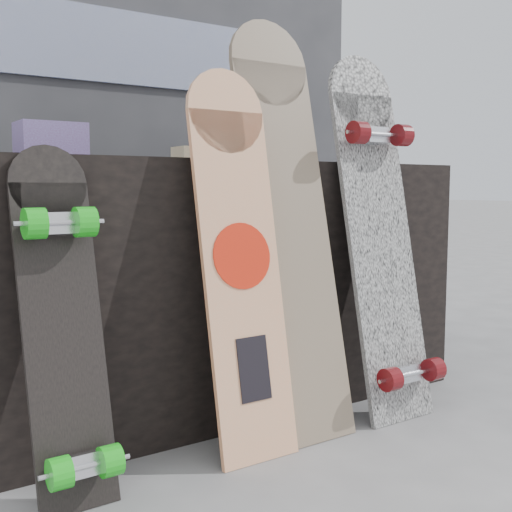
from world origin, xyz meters
TOP-DOWN VIEW (x-y plane):
  - ground at (0.00, 0.00)m, footprint 60.00×60.00m
  - vendor_table at (0.00, 0.50)m, footprint 1.60×0.60m
  - booth at (0.00, 1.35)m, footprint 2.40×0.22m
  - merch_box_purple at (-0.55, 0.49)m, footprint 0.18×0.12m
  - merch_box_small at (0.25, 0.46)m, footprint 0.14×0.14m
  - merch_box_flat at (0.04, 0.65)m, footprint 0.22×0.10m
  - longboard_geisha at (-0.17, 0.10)m, footprint 0.24×0.21m
  - longboard_celtic at (0.03, 0.16)m, footprint 0.27×0.30m
  - longboard_cascadia at (0.36, 0.11)m, footprint 0.26×0.32m
  - skateboard_dark at (-0.66, 0.09)m, footprint 0.18×0.27m

SIDE VIEW (x-z plane):
  - ground at x=0.00m, z-range 0.00..0.00m
  - vendor_table at x=0.00m, z-range 0.00..0.80m
  - skateboard_dark at x=-0.66m, z-range 0.01..0.83m
  - longboard_geisha at x=-0.17m, z-range 0.03..1.07m
  - longboard_cascadia at x=0.36m, z-range 0.02..1.17m
  - longboard_celtic at x=0.03m, z-range 0.04..1.26m
  - merch_box_flat at x=0.04m, z-range 0.80..0.86m
  - merch_box_purple at x=-0.55m, z-range 0.80..0.90m
  - merch_box_small at x=0.25m, z-range 0.80..0.92m
  - booth at x=0.00m, z-range 0.00..2.20m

